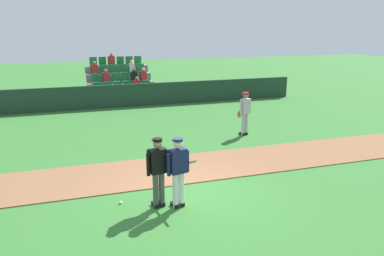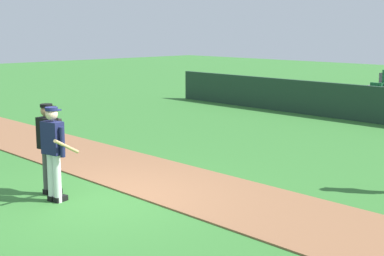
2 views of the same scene
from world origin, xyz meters
The scene contains 5 objects.
ground_plane centered at (0.00, 0.00, 0.00)m, with size 80.00×80.00×0.00m, color #33702D.
infield_dirt_path centered at (0.00, 1.76, 0.01)m, with size 28.00×2.40×0.03m, color brown.
batter_navy_jersey centered at (-0.48, -0.65, 0.97)m, with size 0.73×0.73×1.76m.
umpire_home_plate centered at (-0.94, -0.48, 1.00)m, with size 0.58×0.35×1.76m.
baseball centered at (-1.82, -0.05, 0.04)m, with size 0.07×0.07×0.07m, color white.
Camera 2 is at (8.46, -5.68, 3.16)m, focal length 52.42 mm.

